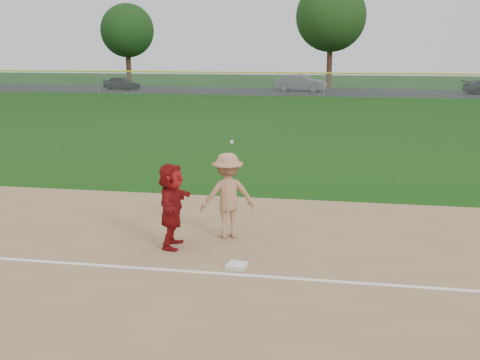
% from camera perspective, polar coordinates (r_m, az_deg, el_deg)
% --- Properties ---
extents(ground, '(160.00, 160.00, 0.00)m').
position_cam_1_polar(ground, '(12.04, -1.31, -7.59)').
color(ground, '#133D0B').
rests_on(ground, ground).
extents(foul_line, '(60.00, 0.10, 0.01)m').
position_cam_1_polar(foul_line, '(11.30, -2.14, -8.84)').
color(foul_line, white).
rests_on(foul_line, infield_dirt).
extents(parking_asphalt, '(120.00, 10.00, 0.01)m').
position_cam_1_polar(parking_asphalt, '(57.26, 8.18, 8.28)').
color(parking_asphalt, black).
rests_on(parking_asphalt, ground).
extents(first_base, '(0.42, 0.42, 0.08)m').
position_cam_1_polar(first_base, '(11.57, -0.30, -8.12)').
color(first_base, silver).
rests_on(first_base, infield_dirt).
extents(base_runner, '(0.66, 1.70, 1.79)m').
position_cam_1_polar(base_runner, '(12.57, -6.51, -2.42)').
color(base_runner, maroon).
rests_on(base_runner, infield_dirt).
extents(car_left, '(4.07, 2.64, 1.29)m').
position_cam_1_polar(car_left, '(60.47, -11.16, 9.01)').
color(car_left, black).
rests_on(car_left, parking_asphalt).
extents(car_mid, '(4.91, 2.26, 1.56)m').
position_cam_1_polar(car_mid, '(57.59, 5.81, 9.15)').
color(car_mid, '#525459').
rests_on(car_mid, parking_asphalt).
extents(first_base_play, '(1.39, 1.14, 2.25)m').
position_cam_1_polar(first_base_play, '(13.14, -1.18, -1.48)').
color(first_base_play, '#9C9C9F').
rests_on(first_base_play, infield_dirt).
extents(outfield_fence, '(110.00, 0.12, 110.00)m').
position_cam_1_polar(outfield_fence, '(51.16, 7.96, 9.99)').
color(outfield_fence, '#999EA0').
rests_on(outfield_fence, ground).
extents(tree_1, '(5.80, 5.80, 8.75)m').
position_cam_1_polar(tree_1, '(68.54, -10.65, 13.75)').
color(tree_1, '#382014').
rests_on(tree_1, ground).
extents(tree_2, '(7.00, 7.00, 10.58)m').
position_cam_1_polar(tree_2, '(62.67, 8.61, 15.08)').
color(tree_2, '#3A2115').
rests_on(tree_2, ground).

